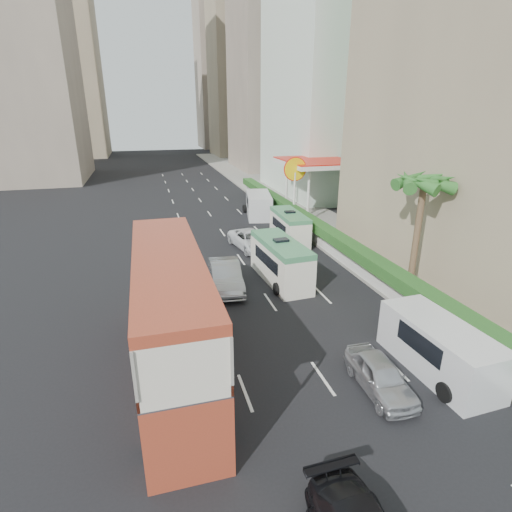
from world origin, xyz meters
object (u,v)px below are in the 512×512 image
object	(u,v)px
minibus_near	(281,261)
panel_van_near	(439,348)
minibus_far	(289,227)
car_silver_lane_b	(378,389)
double_decker_bus	(172,317)
shell_station	(315,187)
panel_van_far	(259,205)
palm_tree	(416,238)
car_silver_lane_a	(226,288)
van_asset	(251,248)

from	to	relation	value
minibus_near	panel_van_near	xyz separation A→B (m)	(3.18, -10.48, -0.24)
minibus_far	car_silver_lane_b	bearing A→B (deg)	-97.76
panel_van_near	double_decker_bus	bearing A→B (deg)	162.87
shell_station	minibus_far	bearing A→B (deg)	-125.54
panel_van_far	palm_tree	size ratio (longest dim) A/B	0.88
minibus_near	minibus_far	xyz separation A→B (m)	(3.29, 7.42, -0.10)
car_silver_lane_a	panel_van_near	distance (m)	12.27
van_asset	shell_station	xyz separation A→B (m)	(9.03, 8.81, 2.75)
double_decker_bus	van_asset	xyz separation A→B (m)	(6.97, 14.19, -2.53)
minibus_near	minibus_far	world-z (taller)	minibus_near
minibus_near	panel_van_far	xyz separation A→B (m)	(3.15, 16.03, -0.16)
van_asset	minibus_far	bearing A→B (deg)	6.22
van_asset	palm_tree	size ratio (longest dim) A/B	0.78
car_silver_lane_b	panel_van_far	xyz separation A→B (m)	(2.90, 26.98, 1.13)
minibus_near	palm_tree	distance (m)	7.94
panel_van_far	car_silver_lane_b	bearing A→B (deg)	-84.61
palm_tree	minibus_near	bearing A→B (deg)	150.64
car_silver_lane_b	palm_tree	distance (m)	10.22
car_silver_lane_a	minibus_near	size ratio (longest dim) A/B	0.84
car_silver_lane_a	minibus_far	distance (m)	10.33
double_decker_bus	minibus_far	distance (m)	18.45
minibus_near	panel_van_far	distance (m)	16.34
van_asset	minibus_far	xyz separation A→B (m)	(3.44, 0.99, 1.19)
double_decker_bus	van_asset	size ratio (longest dim) A/B	2.21
minibus_near	minibus_far	size ratio (longest dim) A/B	1.09
car_silver_lane_b	car_silver_lane_a	bearing A→B (deg)	111.38
shell_station	panel_van_near	bearing A→B (deg)	-102.49
van_asset	shell_station	bearing A→B (deg)	34.52
double_decker_bus	minibus_far	size ratio (longest dim) A/B	2.05
palm_tree	minibus_far	bearing A→B (deg)	106.86
car_silver_lane_b	van_asset	world-z (taller)	van_asset
double_decker_bus	panel_van_near	xyz separation A→B (m)	(10.30, -2.72, -1.48)
car_silver_lane_b	panel_van_near	xyz separation A→B (m)	(2.92, 0.47, 1.05)
van_asset	palm_tree	distance (m)	12.73
minibus_far	shell_station	bearing A→B (deg)	56.09
car_silver_lane_a	van_asset	world-z (taller)	car_silver_lane_a
minibus_far	minibus_near	bearing A→B (deg)	-112.26
double_decker_bus	shell_station	bearing A→B (deg)	55.18
minibus_far	panel_van_far	xyz separation A→B (m)	(-0.13, 8.61, -0.06)
palm_tree	car_silver_lane_b	bearing A→B (deg)	-131.78
double_decker_bus	panel_van_near	distance (m)	10.76
car_silver_lane_a	panel_van_near	world-z (taller)	panel_van_near
panel_van_far	car_silver_lane_a	bearing A→B (deg)	-100.78
panel_van_far	minibus_near	bearing A→B (deg)	-89.60
car_silver_lane_b	panel_van_near	bearing A→B (deg)	11.01
minibus_near	shell_station	bearing A→B (deg)	56.13
car_silver_lane_a	minibus_far	xyz separation A→B (m)	(6.81, 7.67, 1.19)
minibus_far	shell_station	xyz separation A→B (m)	(5.59, 7.82, 1.56)
van_asset	shell_station	distance (m)	12.91
panel_van_far	shell_station	size ratio (longest dim) A/B	0.71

